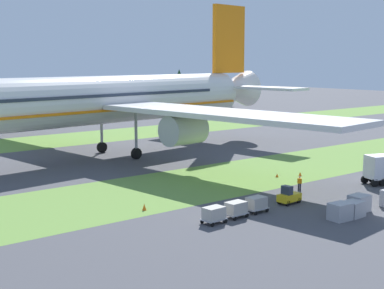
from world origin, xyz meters
TOP-DOWN VIEW (x-y plane):
  - grass_strip_near at (0.00, 24.25)m, footprint 320.00×16.67m
  - grass_strip_far at (0.00, 69.58)m, footprint 320.00×16.67m
  - airliner at (-5.14, 47.15)m, footprint 68.70×84.86m
  - baggage_tug at (-4.50, 10.41)m, footprint 2.65×1.41m
  - cargo_dolly_lead at (-9.52, 10.20)m, footprint 2.26×1.59m
  - cargo_dolly_second at (-12.42, 10.08)m, footprint 2.26×1.59m
  - cargo_dolly_third at (-15.32, 9.96)m, footprint 2.26×1.59m
  - ground_crew_loader at (1.00, 13.64)m, footprint 0.36×0.54m
  - uld_container_0 at (-5.33, 3.31)m, footprint 2.13×1.76m
  - uld_container_1 at (-3.36, 3.21)m, footprint 2.08×1.70m
  - uld_container_2 at (-1.30, 4.01)m, footprint 2.04×1.65m
  - taxiway_marker_0 at (-17.78, 17.77)m, footprint 0.44×0.44m
  - taxiway_marker_1 at (7.43, 18.99)m, footprint 0.44×0.44m
  - taxiway_marker_2 at (4.61, 20.43)m, footprint 0.44×0.44m
  - distant_tree_line at (3.47, 109.70)m, footprint 152.68×11.55m

SIDE VIEW (x-z plane):
  - grass_strip_near at x=0.00m, z-range 0.00..0.01m
  - grass_strip_far at x=0.00m, z-range 0.00..0.01m
  - taxiway_marker_2 at x=4.61m, z-range 0.00..0.47m
  - taxiway_marker_1 at x=7.43m, z-range 0.00..0.58m
  - taxiway_marker_0 at x=-17.78m, z-range 0.00..0.68m
  - uld_container_1 at x=-3.36m, z-range 0.00..1.53m
  - baggage_tug at x=-4.50m, z-range -0.17..1.80m
  - uld_container_0 at x=-5.33m, z-range 0.00..1.64m
  - uld_container_2 at x=-1.30m, z-range 0.00..1.67m
  - cargo_dolly_lead at x=-9.52m, z-range 0.14..1.69m
  - cargo_dolly_second at x=-12.42m, z-range 0.14..1.69m
  - cargo_dolly_third at x=-15.32m, z-range 0.14..1.69m
  - ground_crew_loader at x=1.00m, z-range 0.08..1.82m
  - distant_tree_line at x=3.47m, z-range 0.66..12.89m
  - airliner at x=-5.14m, z-range -3.54..21.49m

